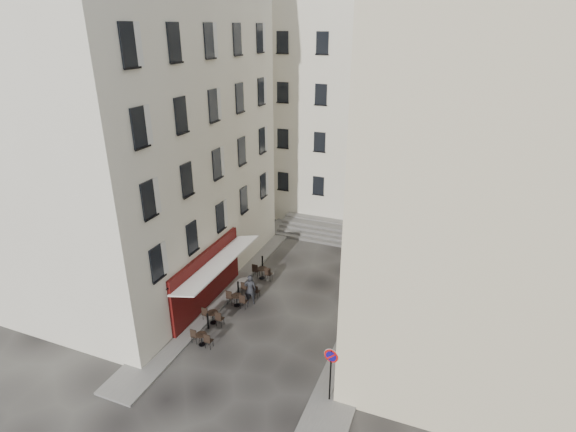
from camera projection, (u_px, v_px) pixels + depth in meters
The scene contains 18 objects.
ground at pixel (271, 332), 24.00m from camera, with size 90.00×90.00×0.00m, color black.
sidewalk_left at pixel (232, 279), 28.93m from camera, with size 2.00×22.00×0.12m, color slate.
sidewalk_right at pixel (366, 318), 25.02m from camera, with size 2.00×18.00×0.12m, color slate.
building_left at pixel (124, 115), 26.12m from camera, with size 12.20×16.20×20.60m.
building_right at pixel (517, 168), 19.79m from camera, with size 12.20×14.20×18.60m.
building_back at pixel (351, 102), 36.96m from camera, with size 18.20×10.20×18.60m.
cafe_storefront at pixel (208, 277), 25.60m from camera, with size 1.74×7.30×3.50m.
stone_steps at pixel (336, 232), 34.61m from camera, with size 9.00×3.15×0.80m.
bollard_near at pixel (208, 320), 24.05m from camera, with size 0.12×0.12×0.98m.
bollard_mid at pixel (238, 288), 27.04m from camera, with size 0.12×0.12×0.98m.
bollard_far at pixel (262, 262), 30.04m from camera, with size 0.12×0.12×0.98m.
no_parking_sign at pixel (331, 365), 18.78m from camera, with size 0.63×0.15×2.79m.
bistro_table_a at pixel (202, 338), 22.84m from camera, with size 1.21×0.57×0.85m.
bistro_table_b at pixel (213, 316), 24.52m from camera, with size 1.27×0.60×0.90m.
bistro_table_c at pixel (237, 299), 26.03m from camera, with size 1.31×0.61×0.92m.
bistro_table_d at pixel (251, 289), 27.07m from camera, with size 1.17×0.55×0.83m.
bistro_table_e at pixel (262, 272), 28.87m from camera, with size 1.34×0.63×0.94m.
pedestrian at pixel (250, 289), 26.11m from camera, with size 0.69×0.46×1.90m, color #222328.
Camera 1 is at (8.12, -17.95, 15.08)m, focal length 28.00 mm.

